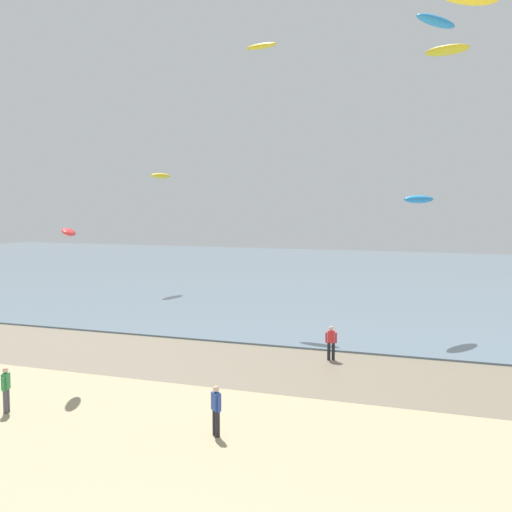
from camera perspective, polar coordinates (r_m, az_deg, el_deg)
name	(u,v)px	position (r m, az deg, el deg)	size (l,w,h in m)	color
wet_sand_strip	(322,372)	(29.41, 6.07, -10.46)	(120.00, 8.03, 0.01)	#7A6D59
sea	(414,277)	(67.34, 14.22, -1.91)	(160.00, 70.00, 0.10)	slate
person_nearest_camera	(6,388)	(25.34, -21.87, -11.14)	(0.34, 0.54, 1.71)	#4C4C56
person_mid_beach	(216,409)	(21.39, -3.67, -13.77)	(0.44, 0.41, 1.71)	#232328
person_by_waterline	(331,342)	(31.33, 6.88, -7.80)	(0.56, 0.30, 1.71)	#232328
kite_aloft_0	(69,232)	(28.41, -16.73, 2.11)	(1.80, 0.58, 0.29)	red
kite_aloft_1	(419,199)	(38.13, 14.65, 5.04)	(2.94, 0.94, 0.47)	#2384D1
kite_aloft_2	(161,176)	(56.78, -8.68, 7.25)	(2.89, 0.92, 0.46)	yellow
kite_aloft_4	(261,46)	(44.73, 0.49, 18.62)	(2.42, 0.77, 0.39)	yellow
kite_aloft_6	(436,21)	(29.24, 16.13, 19.91)	(2.61, 0.83, 0.42)	#2384D1
kite_aloft_7	(447,50)	(43.64, 17.05, 17.53)	(2.98, 0.95, 0.48)	yellow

